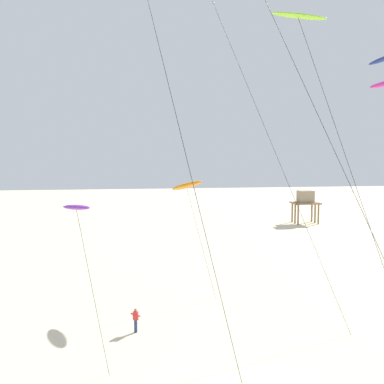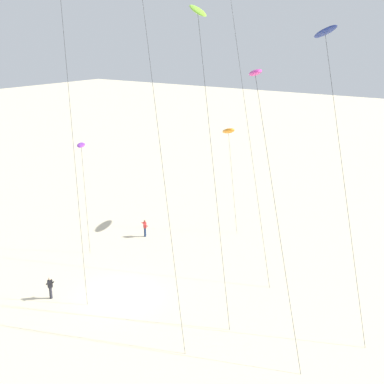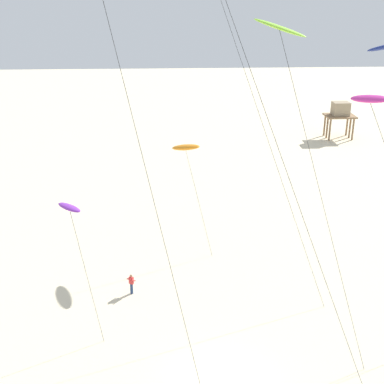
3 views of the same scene
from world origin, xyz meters
TOP-DOWN VIEW (x-y plane):
  - ground_plane at (0.00, 0.00)m, footprint 260.00×260.00m
  - kite_magenta at (8.60, 3.86)m, footprint 7.27×6.21m
  - kite_lime at (3.49, 5.06)m, footprint 7.15×5.83m
  - kite_purple at (-9.06, 5.62)m, footprint 2.77×2.49m
  - kite_orange at (-1.29, 17.40)m, footprint 3.75×3.42m
  - kite_flyer_nearest at (-5.80, 9.97)m, footprint 0.71×0.70m
  - stilt_house at (24.18, 52.89)m, footprint 4.53×3.45m

SIDE VIEW (x-z plane):
  - ground_plane at x=0.00m, z-range 0.00..0.00m
  - kite_flyer_nearest at x=-5.80m, z-range 0.06..1.73m
  - stilt_house at x=24.18m, z-range 1.26..6.94m
  - kite_purple at x=-9.06m, z-range 4.44..13.86m
  - kite_orange at x=-1.29m, z-range 4.39..14.52m
  - kite_magenta at x=8.60m, z-range 7.76..24.39m
  - kite_lime at x=3.49m, z-range 9.48..29.99m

